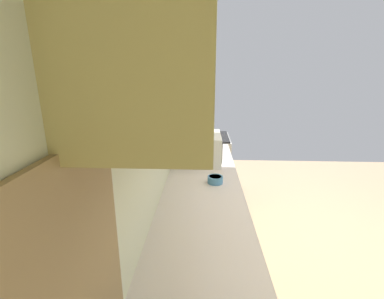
% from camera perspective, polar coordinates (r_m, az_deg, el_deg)
% --- Properties ---
extents(ground_plane, '(6.71, 6.71, 0.00)m').
position_cam_1_polar(ground_plane, '(2.87, 32.03, -24.34)').
color(ground_plane, tan).
extents(wall_back, '(4.31, 0.12, 2.71)m').
position_cam_1_polar(wall_back, '(1.93, -8.26, 4.05)').
color(wall_back, beige).
rests_on(wall_back, ground_plane).
extents(counter_run, '(3.40, 0.62, 0.91)m').
position_cam_1_polar(counter_run, '(1.96, 1.89, -25.52)').
color(counter_run, '#D8BD74').
rests_on(counter_run, ground_plane).
extents(upper_cabinets, '(1.96, 0.32, 0.71)m').
position_cam_1_polar(upper_cabinets, '(1.47, -3.17, 23.40)').
color(upper_cabinets, '#D8C271').
extents(window_back_wall, '(0.53, 0.02, 0.64)m').
position_cam_1_polar(window_back_wall, '(0.73, -24.11, -25.51)').
color(window_back_wall, '#997A4C').
extents(oven_range, '(0.66, 0.66, 1.09)m').
position_cam_1_polar(oven_range, '(3.71, 2.79, -3.93)').
color(oven_range, '#B7BABF').
rests_on(oven_range, ground_plane).
extents(microwave, '(0.48, 0.39, 0.27)m').
position_cam_1_polar(microwave, '(2.60, 1.93, 0.40)').
color(microwave, white).
rests_on(microwave, counter_run).
extents(bowl, '(0.12, 0.12, 0.06)m').
position_cam_1_polar(bowl, '(2.13, 5.04, -6.41)').
color(bowl, '#4C8CBF').
rests_on(bowl, counter_run).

